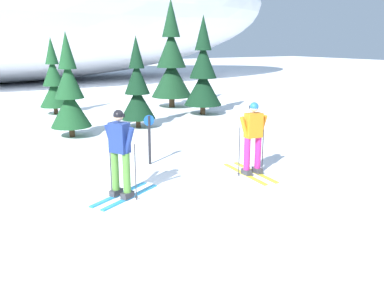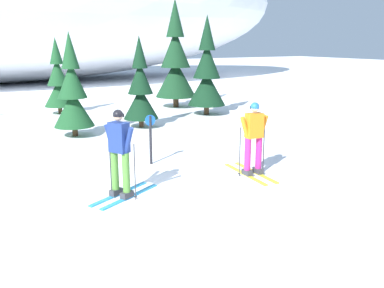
{
  "view_description": "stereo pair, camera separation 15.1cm",
  "coord_description": "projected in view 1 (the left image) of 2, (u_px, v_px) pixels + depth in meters",
  "views": [
    {
      "loc": [
        -3.98,
        -7.23,
        3.13
      ],
      "look_at": [
        0.43,
        0.36,
        0.95
      ],
      "focal_mm": 38.89,
      "sensor_mm": 36.0,
      "label": 1
    },
    {
      "loc": [
        -3.84,
        -7.31,
        3.13
      ],
      "look_at": [
        0.43,
        0.36,
        0.95
      ],
      "focal_mm": 38.89,
      "sensor_mm": 36.0,
      "label": 2
    }
  ],
  "objects": [
    {
      "name": "skier_orange_jacket",
      "position": [
        253.0,
        138.0,
        9.79
      ],
      "size": [
        0.77,
        1.81,
        1.76
      ],
      "color": "gold",
      "rests_on": "ground"
    },
    {
      "name": "pine_tree_center_left",
      "position": [
        54.0,
        82.0,
        18.0
      ],
      "size": [
        1.28,
        1.28,
        3.31
      ],
      "color": "#47301E",
      "rests_on": "ground"
    },
    {
      "name": "ground_plane",
      "position": [
        183.0,
        194.0,
        8.76
      ],
      "size": [
        120.0,
        120.0,
        0.0
      ],
      "primitive_type": "plane",
      "color": "white"
    },
    {
      "name": "skier_navy_jacket",
      "position": [
        120.0,
        153.0,
        8.31
      ],
      "size": [
        1.66,
        1.14,
        1.83
      ],
      "color": "#2893CC",
      "rests_on": "ground"
    },
    {
      "name": "pine_tree_far_right",
      "position": [
        203.0,
        74.0,
        17.79
      ],
      "size": [
        1.62,
        1.62,
        4.2
      ],
      "color": "#47301E",
      "rests_on": "ground"
    },
    {
      "name": "pine_tree_center_right",
      "position": [
        137.0,
        90.0,
        15.15
      ],
      "size": [
        1.29,
        1.29,
        3.33
      ],
      "color": "#47301E",
      "rests_on": "ground"
    },
    {
      "name": "trail_marker_post",
      "position": [
        149.0,
        136.0,
        10.69
      ],
      "size": [
        0.28,
        0.07,
        1.3
      ],
      "color": "black",
      "rests_on": "ground"
    },
    {
      "name": "pine_tree_left",
      "position": [
        69.0,
        94.0,
        13.65
      ],
      "size": [
        1.33,
        1.33,
        3.44
      ],
      "color": "#47301E",
      "rests_on": "ground"
    },
    {
      "name": "pine_tree_right",
      "position": [
        171.0,
        63.0,
        19.76
      ],
      "size": [
        1.95,
        1.95,
        5.06
      ],
      "color": "#47301E",
      "rests_on": "ground"
    }
  ]
}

